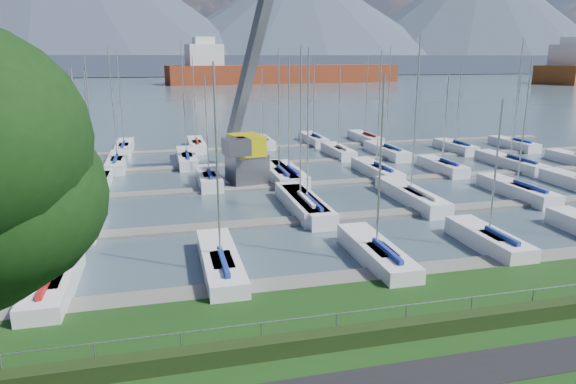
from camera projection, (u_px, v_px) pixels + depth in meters
name	position (u px, v px, depth m)	size (l,w,h in m)	color
path	(391.00, 382.00, 17.80)	(160.00, 2.00, 0.04)	black
water	(173.00, 80.00, 264.80)	(800.00, 540.00, 0.20)	#445863
hedge	(363.00, 335.00, 20.15)	(80.00, 0.70, 0.70)	black
fence	(360.00, 311.00, 20.31)	(0.04, 0.04, 80.00)	gray
foothill	(169.00, 65.00, 328.88)	(900.00, 80.00, 12.00)	#40495E
mountains	(174.00, 8.00, 390.27)	(1190.00, 360.00, 115.00)	#435363
docks	(250.00, 188.00, 45.08)	(90.00, 41.60, 0.25)	gray
crane	(249.00, 120.00, 46.77)	(6.62, 13.19, 22.35)	slate
cargo_ship_mid	(276.00, 74.00, 227.36)	(105.51, 29.26, 21.50)	maroon
sailboat_fleet	(226.00, 121.00, 45.72)	(75.92, 49.98, 13.25)	navy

